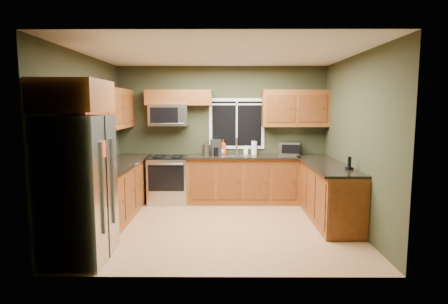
{
  "coord_description": "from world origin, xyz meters",
  "views": [
    {
      "loc": [
        0.08,
        -5.8,
        1.91
      ],
      "look_at": [
        0.05,
        0.35,
        1.15
      ],
      "focal_mm": 30.0,
      "sensor_mm": 36.0,
      "label": 1
    }
  ],
  "objects_px": {
    "kettle": "(206,149)",
    "paper_towel_roll": "(254,148)",
    "refrigerator": "(78,189)",
    "toaster_oven": "(289,148)",
    "coffee_maker": "(216,148)",
    "soap_bottle_b": "(246,150)",
    "microwave": "(169,115)",
    "soap_bottle_c": "(222,150)",
    "cordless_phone": "(349,166)",
    "range": "(169,179)",
    "soap_bottle_a": "(223,147)"
  },
  "relations": [
    {
      "from": "microwave",
      "to": "refrigerator",
      "type": "bearing_deg",
      "value": -103.34
    },
    {
      "from": "paper_towel_roll",
      "to": "kettle",
      "type": "bearing_deg",
      "value": -166.88
    },
    {
      "from": "kettle",
      "to": "refrigerator",
      "type": "bearing_deg",
      "value": -117.49
    },
    {
      "from": "soap_bottle_b",
      "to": "soap_bottle_c",
      "type": "xyz_separation_m",
      "value": [
        -0.48,
        0.0,
        0.0
      ]
    },
    {
      "from": "range",
      "to": "kettle",
      "type": "xyz_separation_m",
      "value": [
        0.75,
        -0.01,
        0.6
      ]
    },
    {
      "from": "soap_bottle_c",
      "to": "refrigerator",
      "type": "bearing_deg",
      "value": -120.1
    },
    {
      "from": "toaster_oven",
      "to": "soap_bottle_b",
      "type": "bearing_deg",
      "value": 174.5
    },
    {
      "from": "soap_bottle_a",
      "to": "kettle",
      "type": "bearing_deg",
      "value": -144.04
    },
    {
      "from": "kettle",
      "to": "microwave",
      "type": "bearing_deg",
      "value": 168.77
    },
    {
      "from": "kettle",
      "to": "paper_towel_roll",
      "type": "bearing_deg",
      "value": 13.12
    },
    {
      "from": "cordless_phone",
      "to": "soap_bottle_c",
      "type": "bearing_deg",
      "value": 136.98
    },
    {
      "from": "soap_bottle_a",
      "to": "cordless_phone",
      "type": "distance_m",
      "value": 2.67
    },
    {
      "from": "microwave",
      "to": "coffee_maker",
      "type": "relative_size",
      "value": 2.42
    },
    {
      "from": "coffee_maker",
      "to": "kettle",
      "type": "height_order",
      "value": "coffee_maker"
    },
    {
      "from": "soap_bottle_c",
      "to": "cordless_phone",
      "type": "xyz_separation_m",
      "value": [
        1.97,
        -1.84,
        -0.03
      ]
    },
    {
      "from": "paper_towel_roll",
      "to": "soap_bottle_a",
      "type": "relative_size",
      "value": 0.98
    },
    {
      "from": "toaster_oven",
      "to": "paper_towel_roll",
      "type": "distance_m",
      "value": 0.7
    },
    {
      "from": "refrigerator",
      "to": "coffee_maker",
      "type": "relative_size",
      "value": 5.72
    },
    {
      "from": "range",
      "to": "kettle",
      "type": "distance_m",
      "value": 0.95
    },
    {
      "from": "soap_bottle_a",
      "to": "microwave",
      "type": "bearing_deg",
      "value": -175.01
    },
    {
      "from": "coffee_maker",
      "to": "kettle",
      "type": "relative_size",
      "value": 1.16
    },
    {
      "from": "range",
      "to": "paper_towel_roll",
      "type": "xyz_separation_m",
      "value": [
        1.7,
        0.21,
        0.6
      ]
    },
    {
      "from": "refrigerator",
      "to": "kettle",
      "type": "bearing_deg",
      "value": 62.51
    },
    {
      "from": "coffee_maker",
      "to": "cordless_phone",
      "type": "relative_size",
      "value": 1.56
    },
    {
      "from": "refrigerator",
      "to": "soap_bottle_b",
      "type": "xyz_separation_m",
      "value": [
        2.22,
        3.0,
        0.13
      ]
    },
    {
      "from": "toaster_oven",
      "to": "paper_towel_roll",
      "type": "bearing_deg",
      "value": 174.8
    },
    {
      "from": "range",
      "to": "coffee_maker",
      "type": "bearing_deg",
      "value": 2.32
    },
    {
      "from": "toaster_oven",
      "to": "kettle",
      "type": "bearing_deg",
      "value": -174.51
    },
    {
      "from": "toaster_oven",
      "to": "soap_bottle_c",
      "type": "bearing_deg",
      "value": 176.45
    },
    {
      "from": "refrigerator",
      "to": "coffee_maker",
      "type": "distance_m",
      "value": 3.25
    },
    {
      "from": "refrigerator",
      "to": "soap_bottle_b",
      "type": "bearing_deg",
      "value": 53.51
    },
    {
      "from": "microwave",
      "to": "paper_towel_roll",
      "type": "distance_m",
      "value": 1.82
    },
    {
      "from": "paper_towel_roll",
      "to": "soap_bottle_c",
      "type": "xyz_separation_m",
      "value": [
        -0.65,
        0.02,
        -0.04
      ]
    },
    {
      "from": "range",
      "to": "coffee_maker",
      "type": "height_order",
      "value": "coffee_maker"
    },
    {
      "from": "coffee_maker",
      "to": "soap_bottle_b",
      "type": "distance_m",
      "value": 0.63
    },
    {
      "from": "range",
      "to": "kettle",
      "type": "height_order",
      "value": "kettle"
    },
    {
      "from": "toaster_oven",
      "to": "soap_bottle_b",
      "type": "relative_size",
      "value": 2.7
    },
    {
      "from": "microwave",
      "to": "paper_towel_roll",
      "type": "height_order",
      "value": "microwave"
    },
    {
      "from": "toaster_oven",
      "to": "range",
      "type": "bearing_deg",
      "value": -176.5
    },
    {
      "from": "microwave",
      "to": "kettle",
      "type": "relative_size",
      "value": 2.81
    },
    {
      "from": "coffee_maker",
      "to": "soap_bottle_b",
      "type": "bearing_deg",
      "value": 17.88
    },
    {
      "from": "toaster_oven",
      "to": "soap_bottle_c",
      "type": "distance_m",
      "value": 1.35
    },
    {
      "from": "kettle",
      "to": "soap_bottle_c",
      "type": "bearing_deg",
      "value": 38.56
    },
    {
      "from": "range",
      "to": "soap_bottle_a",
      "type": "distance_m",
      "value": 1.27
    },
    {
      "from": "microwave",
      "to": "soap_bottle_a",
      "type": "height_order",
      "value": "microwave"
    },
    {
      "from": "refrigerator",
      "to": "toaster_oven",
      "type": "height_order",
      "value": "refrigerator"
    },
    {
      "from": "coffee_maker",
      "to": "soap_bottle_b",
      "type": "relative_size",
      "value": 1.83
    },
    {
      "from": "refrigerator",
      "to": "range",
      "type": "distance_m",
      "value": 2.89
    },
    {
      "from": "refrigerator",
      "to": "paper_towel_roll",
      "type": "distance_m",
      "value": 3.82
    },
    {
      "from": "refrigerator",
      "to": "cordless_phone",
      "type": "height_order",
      "value": "refrigerator"
    }
  ]
}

